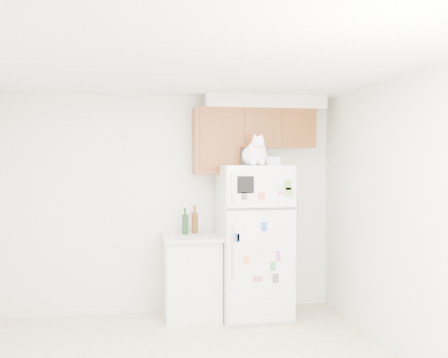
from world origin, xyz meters
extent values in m
cube|color=white|center=(0.00, 2.00, 1.25)|extent=(3.80, 0.04, 2.50)
cube|color=white|center=(0.00, -2.00, 1.25)|extent=(3.80, 0.04, 2.50)
cube|color=white|center=(1.90, 0.00, 1.25)|extent=(0.04, 4.00, 2.50)
cube|color=white|center=(0.00, 0.00, 2.50)|extent=(3.80, 4.00, 0.04)
cube|color=brown|center=(1.20, 1.82, 2.12)|extent=(0.90, 0.33, 0.45)
cube|color=brown|center=(0.50, 1.82, 1.98)|extent=(0.50, 0.33, 0.75)
cube|color=silver|center=(1.07, 1.83, 2.42)|extent=(1.40, 0.37, 0.15)
cube|color=white|center=(0.90, 1.62, 0.85)|extent=(0.76, 0.72, 1.70)
cube|color=white|center=(0.90, 1.25, 1.48)|extent=(0.74, 0.03, 0.44)
cube|color=white|center=(0.90, 1.25, 0.64)|extent=(0.74, 0.03, 1.19)
cube|color=#59595B|center=(0.90, 1.25, 1.25)|extent=(0.74, 0.03, 0.02)
cylinder|color=silver|center=(0.58, 1.22, 1.47)|extent=(0.02, 0.02, 0.32)
cylinder|color=silver|center=(0.58, 1.22, 0.80)|extent=(0.02, 0.02, 0.55)
cube|color=black|center=(0.72, 1.23, 1.50)|extent=(0.18, 0.00, 0.18)
cube|color=white|center=(0.74, 1.23, 1.05)|extent=(0.22, 0.00, 0.28)
cube|color=#285CA0|center=(0.92, 1.23, 1.06)|extent=(0.07, 0.00, 0.10)
cube|color=#AD7B93|center=(1.11, 1.23, 1.41)|extent=(0.07, 0.00, 0.05)
cube|color=#BF4C80|center=(0.85, 1.23, 0.51)|extent=(0.11, 0.00, 0.05)
cube|color=#4E4E53|center=(0.71, 1.23, 1.38)|extent=(0.06, 0.00, 0.08)
cube|color=orange|center=(0.72, 1.23, 0.71)|extent=(0.07, 0.00, 0.08)
cube|color=#3F8C52|center=(1.02, 1.23, 0.64)|extent=(0.06, 0.00, 0.09)
cube|color=#545459|center=(1.05, 1.23, 0.51)|extent=(0.07, 0.00, 0.10)
cube|color=#6C964B|center=(1.18, 1.23, 1.49)|extent=(0.08, 0.00, 0.11)
cube|color=silver|center=(0.87, 1.23, 0.80)|extent=(0.09, 0.00, 0.07)
cube|color=#97CCD6|center=(1.09, 1.23, 1.49)|extent=(0.09, 0.00, 0.06)
cube|color=#D16941|center=(0.89, 1.23, 1.38)|extent=(0.08, 0.00, 0.08)
cube|color=#B4489B|center=(1.08, 1.23, 0.74)|extent=(0.05, 0.00, 0.11)
cube|color=#2F4DA5|center=(0.63, 1.23, 0.95)|extent=(0.05, 0.00, 0.09)
cube|color=#739C4E|center=(1.19, 1.23, 1.42)|extent=(0.08, 0.00, 0.10)
cube|color=white|center=(0.21, 1.68, 0.44)|extent=(0.60, 0.60, 0.88)
cube|color=silver|center=(0.21, 1.66, 0.90)|extent=(0.64, 0.64, 0.04)
ellipsoid|color=white|center=(0.86, 1.41, 1.81)|extent=(0.26, 0.36, 0.23)
ellipsoid|color=white|center=(0.86, 1.31, 1.86)|extent=(0.19, 0.15, 0.21)
sphere|color=white|center=(0.86, 1.25, 1.94)|extent=(0.13, 0.13, 0.13)
cone|color=white|center=(0.82, 1.25, 2.01)|extent=(0.04, 0.04, 0.05)
cone|color=white|center=(0.89, 1.25, 2.01)|extent=(0.04, 0.04, 0.05)
cone|color=#D88C8C|center=(0.82, 1.24, 2.00)|extent=(0.02, 0.02, 0.03)
cone|color=#D88C8C|center=(0.89, 1.24, 2.00)|extent=(0.02, 0.02, 0.03)
sphere|color=white|center=(0.86, 1.19, 1.92)|extent=(0.06, 0.06, 0.06)
sphere|color=white|center=(0.81, 1.27, 1.74)|extent=(0.07, 0.07, 0.07)
sphere|color=white|center=(0.90, 1.27, 1.74)|extent=(0.07, 0.07, 0.07)
cylinder|color=white|center=(0.97, 1.53, 1.74)|extent=(0.16, 0.23, 0.08)
cube|color=white|center=(1.07, 1.65, 1.75)|extent=(0.20, 0.16, 0.10)
cube|color=white|center=(1.08, 1.45, 1.74)|extent=(0.18, 0.15, 0.09)
camera|label=1|loc=(-0.46, -4.08, 1.73)|focal=42.00mm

